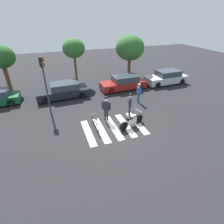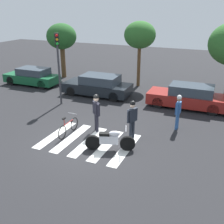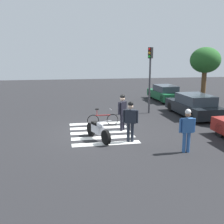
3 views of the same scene
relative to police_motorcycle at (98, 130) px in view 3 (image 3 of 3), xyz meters
The scene contains 11 objects.
ground_plane 1.33m from the police_motorcycle, 166.04° to the left, with size 60.00×60.00×0.00m, color #232326.
police_motorcycle is the anchor object (origin of this frame).
leaning_bicycle 2.51m from the police_motorcycle, 166.84° to the left, with size 0.46×1.73×0.99m.
officer_on_foot 2.09m from the police_motorcycle, 133.39° to the left, with size 0.53×0.52×1.91m.
officer_by_motorcycle 1.62m from the police_motorcycle, 70.95° to the left, with size 0.36×0.66×1.86m.
pedestrian_bystander 4.01m from the police_motorcycle, 56.18° to the left, with size 0.24×0.67×1.79m.
crosswalk_stripes 1.32m from the police_motorcycle, 166.04° to the left, with size 4.05×3.06×0.01m.
car_green_compact 11.91m from the police_motorcycle, 144.40° to the left, with size 4.28×1.75×1.33m.
car_black_suv 7.69m from the police_motorcycle, 120.13° to the left, with size 4.66×1.99×1.41m.
traffic_light_pole 7.05m from the police_motorcycle, 141.68° to the left, with size 0.34×0.35×4.32m.
street_tree_near 13.57m from the police_motorcycle, 131.40° to the left, with size 2.44×2.44×4.45m.
Camera 3 is at (13.07, -1.77, 3.89)m, focal length 43.27 mm.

